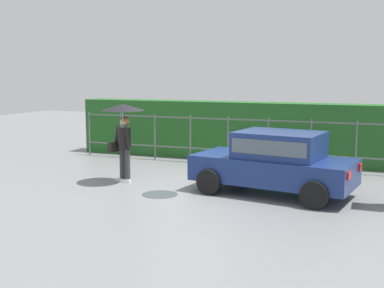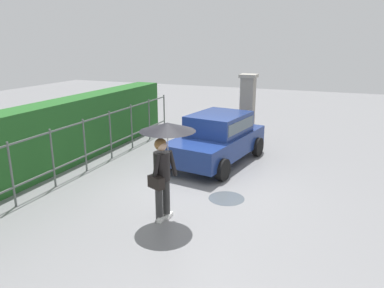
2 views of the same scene
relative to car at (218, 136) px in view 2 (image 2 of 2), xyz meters
name	(u,v)px [view 2 (image 2 of 2)]	position (x,y,z in m)	size (l,w,h in m)	color
ground_plane	(196,185)	(-2.02, -0.08, -0.80)	(40.00, 40.00, 0.00)	slate
car	(218,136)	(0.00, 0.00, 0.00)	(3.93, 2.33, 1.48)	navy
pedestrian	(165,147)	(-3.93, -0.18, 0.75)	(1.11, 1.11, 2.05)	#333333
gate_pillar	(247,107)	(2.91, -0.19, 0.44)	(0.60, 0.60, 2.42)	gray
fence_section	(85,143)	(-2.15, 3.21, 0.02)	(10.12, 0.05, 1.50)	#59605B
hedge_row	(56,135)	(-2.15, 4.21, 0.15)	(11.07, 0.90, 1.90)	#235B23
puddle_near	(226,198)	(-2.50, -1.06, -0.80)	(0.85, 0.85, 0.00)	#4C545B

